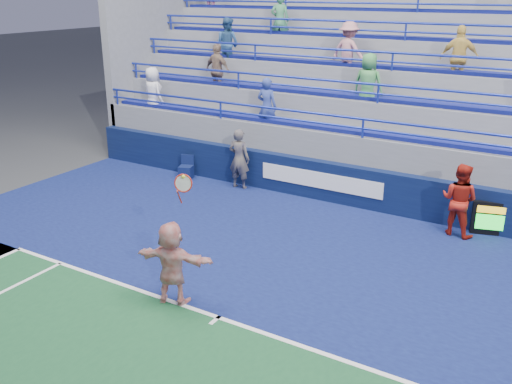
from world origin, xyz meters
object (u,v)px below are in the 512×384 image
Objects in this scene: tennis_player at (172,263)px; line_judge at (239,159)px; ball_girl at (459,200)px; serve_speed_board at (498,219)px; judge_chair at (186,171)px.

tennis_player reaches higher than line_judge.
serve_speed_board is at bearing -142.62° from ball_girl.
tennis_player is (4.31, -5.98, 0.58)m from judge_chair.
ball_girl is at bearing -153.56° from serve_speed_board.
tennis_player reaches higher than judge_chair.
tennis_player is at bearing 106.59° from line_judge.
serve_speed_board is 0.67× the size of ball_girl.
judge_chair is at bearing 125.83° from tennis_player.
line_judge is at bearing 111.85° from tennis_player.
serve_speed_board is 1.67× the size of judge_chair.
serve_speed_board reaches higher than judge_chair.
tennis_player is (-4.66, -6.34, 0.39)m from serve_speed_board.
ball_girl is at bearing 57.30° from tennis_player.
line_judge is (1.88, 0.10, 0.66)m from judge_chair.
line_judge is at bearing 2.90° from judge_chair.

